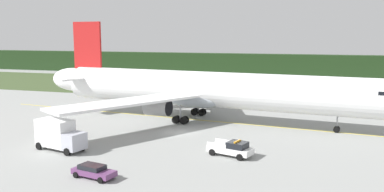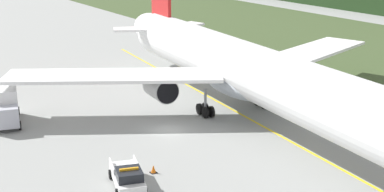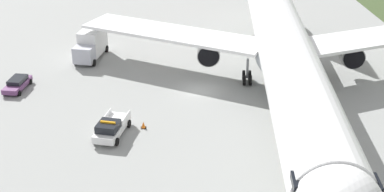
{
  "view_description": "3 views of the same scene",
  "coord_description": "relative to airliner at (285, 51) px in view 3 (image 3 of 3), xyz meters",
  "views": [
    {
      "loc": [
        19.22,
        -54.28,
        13.91
      ],
      "look_at": [
        -0.71,
        7.99,
        4.12
      ],
      "focal_mm": 38.5,
      "sensor_mm": 36.0,
      "label": 1
    },
    {
      "loc": [
        45.45,
        -25.81,
        19.04
      ],
      "look_at": [
        4.54,
        -0.08,
        4.71
      ],
      "focal_mm": 52.11,
      "sensor_mm": 36.0,
      "label": 2
    },
    {
      "loc": [
        54.44,
        -4.38,
        25.52
      ],
      "look_at": [
        6.13,
        -1.24,
        2.32
      ],
      "focal_mm": 50.44,
      "sensor_mm": 36.0,
      "label": 3
    }
  ],
  "objects": [
    {
      "name": "taxiway_centerline_main",
      "position": [
        0.54,
        -0.06,
        -5.06
      ],
      "size": [
        81.68,
        8.82,
        0.01
      ],
      "primitive_type": "cube",
      "rotation": [
        0.0,
        0.0,
        -0.1
      ],
      "color": "yellow",
      "rests_on": "ground"
    },
    {
      "name": "staff_car",
      "position": [
        -3.29,
        -29.35,
        -4.37
      ],
      "size": [
        4.71,
        2.64,
        1.3
      ],
      "color": "#663768",
      "rests_on": "ground"
    },
    {
      "name": "catering_truck",
      "position": [
        -12.42,
        -21.99,
        -3.14
      ],
      "size": [
        6.98,
        3.98,
        3.87
      ],
      "color": "#AFB1BE",
      "rests_on": "ground"
    },
    {
      "name": "apron_cone",
      "position": [
        6.66,
        -15.1,
        -4.74
      ],
      "size": [
        0.53,
        0.53,
        0.67
      ],
      "color": "black",
      "rests_on": "ground"
    },
    {
      "name": "ground",
      "position": [
        -1.51,
        -8.98,
        -5.07
      ],
      "size": [
        320.0,
        320.0,
        0.0
      ],
      "primitive_type": "plane",
      "color": "gray"
    },
    {
      "name": "ops_pickup_truck",
      "position": [
        8.05,
        -18.08,
        -4.17
      ],
      "size": [
        5.61,
        3.44,
        1.94
      ],
      "color": "white",
      "rests_on": "ground"
    },
    {
      "name": "airliner",
      "position": [
        0.0,
        0.0,
        0.0
      ],
      "size": [
        61.97,
        47.68,
        16.19
      ],
      "color": "white",
      "rests_on": "ground"
    }
  ]
}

